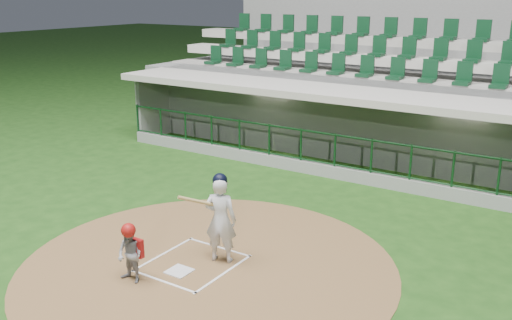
{
  "coord_description": "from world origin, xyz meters",
  "views": [
    {
      "loc": [
        6.45,
        -7.98,
        5.06
      ],
      "look_at": [
        -0.43,
        2.6,
        1.3
      ],
      "focal_mm": 40.0,
      "sensor_mm": 36.0,
      "label": 1
    }
  ],
  "objects": [
    {
      "name": "ground",
      "position": [
        0.0,
        0.0,
        0.0
      ],
      "size": [
        120.0,
        120.0,
        0.0
      ],
      "primitive_type": "plane",
      "color": "#193F12",
      "rests_on": "ground"
    },
    {
      "name": "dirt_circle",
      "position": [
        0.3,
        -0.2,
        0.01
      ],
      "size": [
        7.2,
        7.2,
        0.01
      ],
      "primitive_type": "cylinder",
      "color": "brown",
      "rests_on": "ground"
    },
    {
      "name": "home_plate",
      "position": [
        0.0,
        -0.7,
        0.02
      ],
      "size": [
        0.43,
        0.43,
        0.02
      ],
      "primitive_type": "cube",
      "color": "silver",
      "rests_on": "dirt_circle"
    },
    {
      "name": "batter_box_chalk",
      "position": [
        0.0,
        -0.3,
        0.02
      ],
      "size": [
        1.55,
        1.8,
        0.01
      ],
      "color": "silver",
      "rests_on": "ground"
    },
    {
      "name": "dugout_structure",
      "position": [
        0.13,
        7.84,
        0.96
      ],
      "size": [
        16.4,
        3.7,
        3.0
      ],
      "color": "gray",
      "rests_on": "ground"
    },
    {
      "name": "seating_deck",
      "position": [
        0.0,
        10.91,
        1.42
      ],
      "size": [
        17.0,
        6.72,
        5.15
      ],
      "color": "slate",
      "rests_on": "ground"
    },
    {
      "name": "batter",
      "position": [
        0.38,
        0.11,
        0.91
      ],
      "size": [
        0.9,
        0.93,
        1.78
      ],
      "color": "silver",
      "rests_on": "dirt_circle"
    },
    {
      "name": "catcher",
      "position": [
        -0.48,
        -1.44,
        0.57
      ],
      "size": [
        0.52,
        0.41,
        1.13
      ],
      "color": "gray",
      "rests_on": "dirt_circle"
    }
  ]
}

